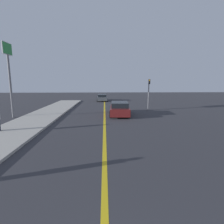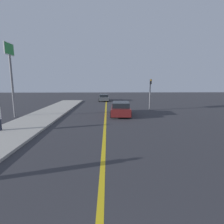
# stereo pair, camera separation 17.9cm
# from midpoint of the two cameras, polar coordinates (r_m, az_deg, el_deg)

# --- Properties ---
(road_center_line) EXTENTS (0.20, 60.00, 0.01)m
(road_center_line) POSITION_cam_midpoint_polar(r_m,az_deg,el_deg) (18.10, -2.74, -0.97)
(road_center_line) COLOR gold
(road_center_line) RESTS_ON ground_plane
(sidewalk_left) EXTENTS (3.59, 32.06, 0.15)m
(sidewalk_left) POSITION_cam_midpoint_polar(r_m,az_deg,el_deg) (17.30, -23.39, -2.00)
(sidewalk_left) COLOR #ADA89E
(sidewalk_left) RESTS_ON ground_plane
(car_near_right_lane) EXTENTS (2.20, 4.74, 1.36)m
(car_near_right_lane) POSITION_cam_midpoint_polar(r_m,az_deg,el_deg) (18.01, 2.20, 1.11)
(car_near_right_lane) COLOR maroon
(car_near_right_lane) RESTS_ON ground_plane
(car_ahead_center) EXTENTS (1.96, 4.54, 1.20)m
(car_ahead_center) POSITION_cam_midpoint_polar(r_m,az_deg,el_deg) (32.22, -3.45, 4.72)
(car_ahead_center) COLOR #4C5156
(car_ahead_center) RESTS_ON ground_plane
(traffic_light) EXTENTS (0.18, 0.40, 3.69)m
(traffic_light) POSITION_cam_midpoint_polar(r_m,az_deg,el_deg) (21.08, 11.66, 6.61)
(traffic_light) COLOR slate
(traffic_light) RESTS_ON ground_plane
(roadside_sign) EXTENTS (0.20, 1.58, 6.89)m
(roadside_sign) POSITION_cam_midpoint_polar(r_m,az_deg,el_deg) (19.10, -30.95, 12.99)
(roadside_sign) COLOR slate
(roadside_sign) RESTS_ON ground_plane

